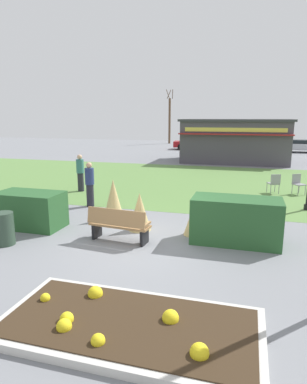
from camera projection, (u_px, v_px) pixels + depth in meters
ground_plane at (140, 244)px, 9.08m from camera, size 80.00×80.00×0.00m
lawn_patch at (194, 182)px, 17.71m from camera, size 36.00×12.00×0.01m
flower_bed at (128, 325)px, 5.38m from camera, size 4.19×2.04×0.33m
park_bench at (119, 225)px, 9.15m from camera, size 1.74×0.69×0.95m
hedge_left at (30, 210)px, 10.36m from camera, size 2.03×1.10×1.10m
hedge_right at (236, 221)px, 9.07m from camera, size 2.35×1.10×1.23m
ornamental_grass_behind_left at (140, 212)px, 10.08m from camera, size 0.67×0.67×1.15m
ornamental_grass_behind_right at (194, 220)px, 9.68m from camera, size 0.57×0.57×0.91m
ornamental_grass_behind_center at (113, 200)px, 11.12m from camera, size 0.70×0.70×1.36m
trash_bin at (4, 229)px, 8.95m from camera, size 0.52×0.52×0.88m
food_kiosk at (235, 140)px, 25.53m from camera, size 7.94×5.20×3.19m
cafe_chair_west at (298, 182)px, 14.83m from camera, size 0.61×0.61×0.89m
cafe_chair_east at (274, 182)px, 14.91m from camera, size 0.58×0.58×0.89m
person_strolling at (80, 173)px, 15.36m from camera, size 0.34×0.34×1.69m
person_standing at (90, 184)px, 12.74m from camera, size 0.34×0.34×1.69m
parked_car_west_slot at (194, 143)px, 35.45m from camera, size 4.36×2.37×1.20m
parked_car_center_slot at (245, 144)px, 34.06m from camera, size 4.24×2.13×1.20m
parked_car_east_slot at (299, 145)px, 32.71m from camera, size 4.26×2.17×1.20m
tree_left_bg at (170, 120)px, 42.97m from camera, size 0.91×0.96×6.72m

